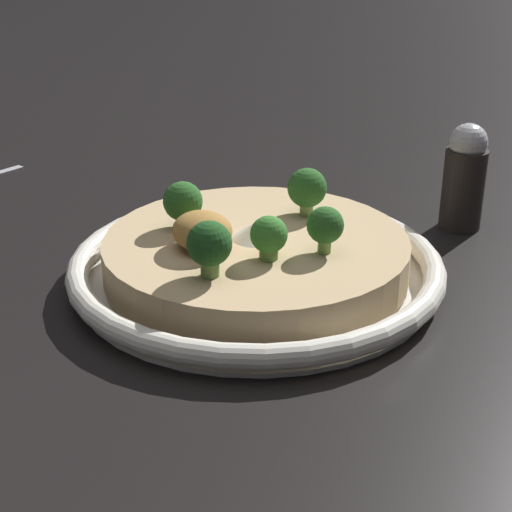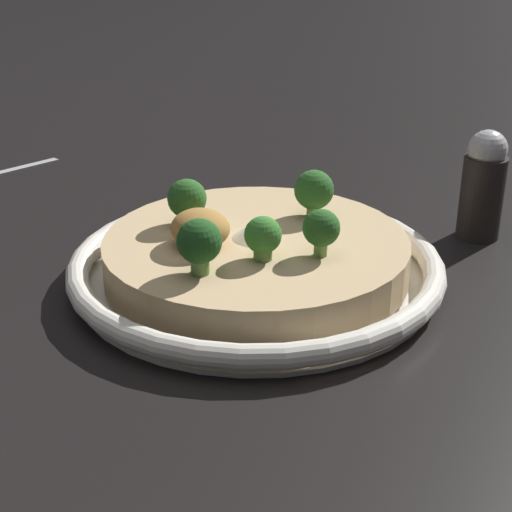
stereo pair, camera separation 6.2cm
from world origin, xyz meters
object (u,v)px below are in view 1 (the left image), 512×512
object	(u,v)px
broccoli_back_right	(183,202)
pepper_shaker	(464,177)
broccoli_front_right	(307,189)
broccoli_back_left	(269,236)
risotto_bowl	(256,262)
broccoli_back	(209,245)
broccoli_left	(325,226)

from	to	relation	value
broccoli_back_right	pepper_shaker	xyz separation A→B (m)	(-0.02, -0.26, -0.01)
broccoli_front_right	broccoli_back_left	distance (m)	0.10
risotto_bowl	broccoli_front_right	bearing A→B (deg)	-64.05
risotto_bowl	pepper_shaker	size ratio (longest dim) A/B	3.00
broccoli_back_left	broccoli_back_right	xyz separation A→B (m)	(0.08, 0.04, 0.00)
broccoli_back	broccoli_back_left	xyz separation A→B (m)	(0.01, -0.05, -0.01)
broccoli_front_right	broccoli_left	size ratio (longest dim) A/B	1.10
risotto_bowl	broccoli_back_right	distance (m)	0.08
broccoli_front_right	pepper_shaker	distance (m)	0.16
broccoli_back_left	pepper_shaker	size ratio (longest dim) A/B	0.34
risotto_bowl	broccoli_back_left	bearing A→B (deg)	168.82
broccoli_front_right	broccoli_left	xyz separation A→B (m)	(-0.08, 0.03, -0.00)
broccoli_back	broccoli_left	size ratio (longest dim) A/B	1.13
risotto_bowl	broccoli_back_right	bearing A→B (deg)	44.39
broccoli_back	broccoli_front_right	xyz separation A→B (m)	(0.08, -0.12, -0.00)
broccoli_back	broccoli_back_right	bearing A→B (deg)	-8.59
risotto_bowl	broccoli_back	distance (m)	0.09
risotto_bowl	broccoli_back	xyz separation A→B (m)	(-0.05, 0.06, 0.04)
broccoli_back_left	broccoli_back_right	size ratio (longest dim) A/B	0.87
risotto_bowl	broccoli_front_right	size ratio (longest dim) A/B	7.50
broccoli_back_left	pepper_shaker	distance (m)	0.24
risotto_bowl	broccoli_left	world-z (taller)	broccoli_left
broccoli_back	broccoli_left	distance (m)	0.09
broccoli_back_right	broccoli_left	bearing A→B (deg)	-139.10
broccoli_back_right	pepper_shaker	world-z (taller)	pepper_shaker
broccoli_back_left	broccoli_back	bearing A→B (deg)	99.70
broccoli_back_right	risotto_bowl	bearing A→B (deg)	-135.61
broccoli_front_right	broccoli_back_right	bearing A→B (deg)	81.65
broccoli_back_right	pepper_shaker	bearing A→B (deg)	-94.37
broccoli_left	risotto_bowl	bearing A→B (deg)	37.14
broccoli_front_right	pepper_shaker	bearing A→B (deg)	-91.76
broccoli_front_right	pepper_shaker	world-z (taller)	pepper_shaker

